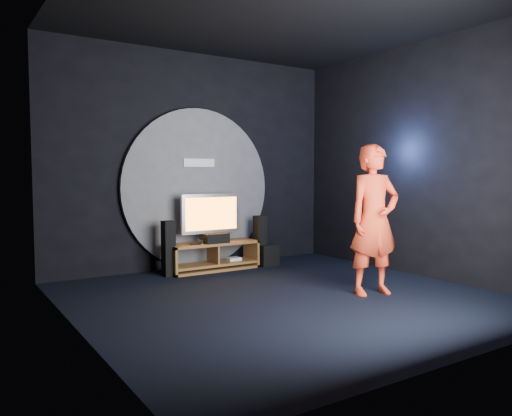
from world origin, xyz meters
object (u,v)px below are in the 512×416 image
(tv, at_px, (211,216))
(player, at_px, (374,220))
(media_console, at_px, (213,258))
(tower_speaker_left, at_px, (168,249))
(subwoofer, at_px, (266,255))
(tower_speaker_right, at_px, (260,241))

(tv, relative_size, player, 0.53)
(media_console, height_order, tower_speaker_left, tower_speaker_left)
(subwoofer, xyz_separation_m, player, (0.03, -2.41, 0.78))
(tower_speaker_right, bearing_deg, tv, 172.24)
(tv, xyz_separation_m, subwoofer, (0.96, -0.18, -0.69))
(tv, relative_size, tower_speaker_right, 1.22)
(tv, bearing_deg, tower_speaker_left, -171.72)
(tower_speaker_right, relative_size, player, 0.44)
(media_console, xyz_separation_m, player, (0.98, -2.52, 0.76))
(player, bearing_deg, subwoofer, 102.10)
(media_console, distance_m, tv, 0.68)
(tower_speaker_right, distance_m, player, 2.53)
(tv, relative_size, tower_speaker_left, 1.22)
(tower_speaker_left, bearing_deg, tower_speaker_right, -0.15)
(media_console, height_order, tower_speaker_right, tower_speaker_right)
(subwoofer, bearing_deg, tower_speaker_right, 148.04)
(tv, height_order, tower_speaker_right, tv)
(media_console, xyz_separation_m, tv, (-0.01, 0.07, 0.68))
(media_console, distance_m, subwoofer, 0.96)
(media_console, xyz_separation_m, tower_speaker_left, (-0.79, -0.05, 0.22))
(media_console, height_order, tv, tv)
(media_console, bearing_deg, player, -68.71)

